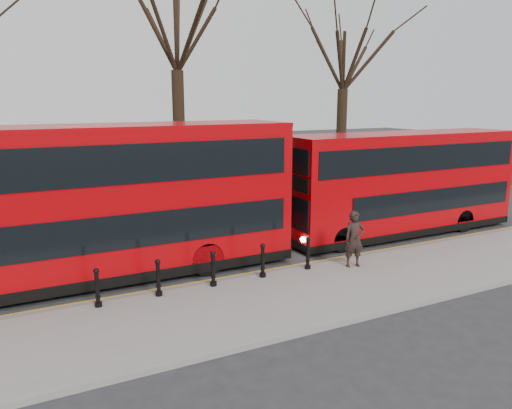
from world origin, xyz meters
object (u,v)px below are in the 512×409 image
bus_lead (101,204)px  pedestrian (354,239)px  bus_rear (402,184)px  bollard_row (213,269)px

bus_lead → pedestrian: 8.02m
pedestrian → bus_rear: bearing=44.9°
bus_lead → bollard_row: bearing=-43.7°
bus_lead → pedestrian: (7.33, -2.96, -1.32)m
bollard_row → bus_lead: size_ratio=0.56×
bus_rear → pedestrian: (-4.59, -2.84, -1.02)m
bus_rear → pedestrian: size_ratio=5.69×
bollard_row → bus_lead: bus_lead is taller
bollard_row → bus_rear: size_ratio=0.64×
bollard_row → pedestrian: (4.73, -0.48, 0.42)m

